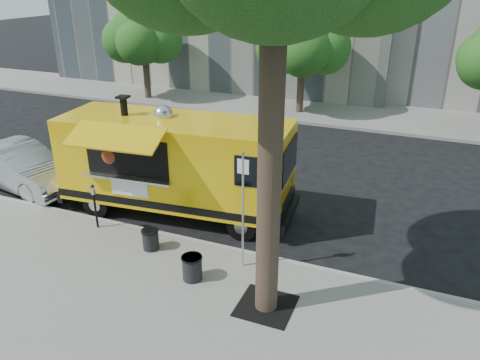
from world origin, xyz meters
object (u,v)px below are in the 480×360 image
object	(u,v)px
parking_meter	(94,201)
food_truck	(175,163)
sedan	(20,167)
trash_bin_right	(192,267)
far_tree_b	(303,39)
far_tree_a	(143,33)
sign_post	(243,204)
trash_bin_left	(151,239)

from	to	relation	value
parking_meter	food_truck	distance (m)	2.53
sedan	trash_bin_right	bearing A→B (deg)	-98.67
far_tree_b	parking_meter	size ratio (longest dim) A/B	4.12
far_tree_b	trash_bin_right	bearing A→B (deg)	-83.80
far_tree_a	sedan	bearing A→B (deg)	-77.66
far_tree_b	sedan	world-z (taller)	far_tree_b
far_tree_a	far_tree_b	distance (m)	9.01
sedan	trash_bin_right	world-z (taller)	sedan
far_tree_a	parking_meter	bearing A→B (deg)	-62.85
food_truck	sedan	world-z (taller)	food_truck
sign_post	food_truck	bearing A→B (deg)	145.16
trash_bin_left	sign_post	bearing A→B (deg)	4.25
sign_post	food_truck	xyz separation A→B (m)	(-3.04, 2.12, -0.19)
parking_meter	food_truck	size ratio (longest dim) A/B	0.18
food_truck	sedan	size ratio (longest dim) A/B	1.57
trash_bin_left	trash_bin_right	bearing A→B (deg)	-25.36
far_tree_a	trash_bin_right	size ratio (longest dim) A/B	8.83
food_truck	trash_bin_left	distance (m)	2.65
parking_meter	trash_bin_right	distance (m)	3.87
parking_meter	far_tree_b	bearing A→B (deg)	81.90
far_tree_a	sedan	world-z (taller)	far_tree_a
sign_post	sedan	distance (m)	9.14
food_truck	trash_bin_right	world-z (taller)	food_truck
sign_post	parking_meter	xyz separation A→B (m)	(-4.55, 0.20, -0.87)
sign_post	trash_bin_left	distance (m)	2.90
trash_bin_right	trash_bin_left	bearing A→B (deg)	154.64
far_tree_a	sign_post	size ratio (longest dim) A/B	1.79
sign_post	sedan	world-z (taller)	sign_post
far_tree_a	parking_meter	xyz separation A→B (m)	(7.00, -13.65, -2.79)
far_tree_a	sign_post	world-z (taller)	far_tree_a
far_tree_b	parking_meter	bearing A→B (deg)	-98.10
far_tree_b	trash_bin_right	xyz separation A→B (m)	(1.65, -15.21, -3.36)
sign_post	sedan	size ratio (longest dim) A/B	0.65
parking_meter	food_truck	world-z (taller)	food_truck
parking_meter	sedan	xyz separation A→B (m)	(-4.35, 1.55, -0.22)
far_tree_b	trash_bin_left	bearing A→B (deg)	-89.92
far_tree_b	sedan	size ratio (longest dim) A/B	1.19
food_truck	sedan	bearing A→B (deg)	178.38
far_tree_b	food_truck	xyz separation A→B (m)	(-0.49, -12.13, -2.18)
sedan	trash_bin_right	size ratio (longest dim) A/B	7.64
far_tree_b	sign_post	distance (m)	14.61
far_tree_a	trash_bin_right	world-z (taller)	far_tree_a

